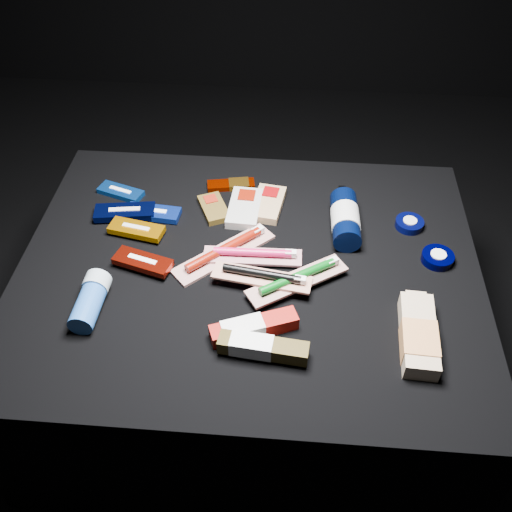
# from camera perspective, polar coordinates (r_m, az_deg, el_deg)

# --- Properties ---
(ground) EXTENTS (3.00, 3.00, 0.00)m
(ground) POSITION_cam_1_polar(r_m,az_deg,el_deg) (1.52, -0.60, -11.50)
(ground) COLOR black
(ground) RESTS_ON ground
(cloth_table) EXTENTS (0.98, 0.78, 0.40)m
(cloth_table) POSITION_cam_1_polar(r_m,az_deg,el_deg) (1.36, -0.67, -6.84)
(cloth_table) COLOR black
(cloth_table) RESTS_ON ground
(luna_bar_0) EXTENTS (0.12, 0.07, 0.01)m
(luna_bar_0) POSITION_cam_1_polar(r_m,az_deg,el_deg) (1.42, -13.38, 6.25)
(luna_bar_0) COLOR #0F45A3
(luna_bar_0) RESTS_ON cloth_table
(luna_bar_1) EXTENTS (0.13, 0.06, 0.02)m
(luna_bar_1) POSITION_cam_1_polar(r_m,az_deg,el_deg) (1.34, -10.22, 4.28)
(luna_bar_1) COLOR #1336B3
(luna_bar_1) RESTS_ON cloth_table
(luna_bar_2) EXTENTS (0.14, 0.07, 0.02)m
(luna_bar_2) POSITION_cam_1_polar(r_m,az_deg,el_deg) (1.35, -12.97, 4.30)
(luna_bar_2) COLOR black
(luna_bar_2) RESTS_ON cloth_table
(luna_bar_3) EXTENTS (0.13, 0.07, 0.02)m
(luna_bar_3) POSITION_cam_1_polar(r_m,az_deg,el_deg) (1.30, -11.87, 2.62)
(luna_bar_3) COLOR orange
(luna_bar_3) RESTS_ON cloth_table
(luna_bar_4) EXTENTS (0.13, 0.08, 0.02)m
(luna_bar_4) POSITION_cam_1_polar(r_m,az_deg,el_deg) (1.22, -11.26, -0.57)
(luna_bar_4) COLOR #6A0F06
(luna_bar_4) RESTS_ON cloth_table
(clif_bar_0) EXTENTS (0.09, 0.11, 0.02)m
(clif_bar_0) POSITION_cam_1_polar(r_m,az_deg,el_deg) (1.34, -4.29, 4.88)
(clif_bar_0) COLOR #4D3A15
(clif_bar_0) RESTS_ON cloth_table
(clif_bar_1) EXTENTS (0.08, 0.14, 0.02)m
(clif_bar_1) POSITION_cam_1_polar(r_m,az_deg,el_deg) (1.34, -1.11, 4.96)
(clif_bar_1) COLOR #ADACA5
(clif_bar_1) RESTS_ON cloth_table
(clif_bar_2) EXTENTS (0.08, 0.13, 0.02)m
(clif_bar_2) POSITION_cam_1_polar(r_m,az_deg,el_deg) (1.35, 1.24, 5.37)
(clif_bar_2) COLOR tan
(clif_bar_2) RESTS_ON cloth_table
(power_bar) EXTENTS (0.12, 0.06, 0.01)m
(power_bar) POSITION_cam_1_polar(r_m,az_deg,el_deg) (1.41, -2.25, 7.15)
(power_bar) COLOR #751300
(power_bar) RESTS_ON cloth_table
(lotion_bottle) EXTENTS (0.07, 0.20, 0.06)m
(lotion_bottle) POSITION_cam_1_polar(r_m,az_deg,el_deg) (1.29, 8.91, 3.68)
(lotion_bottle) COLOR black
(lotion_bottle) RESTS_ON cloth_table
(cream_tin_upper) EXTENTS (0.06, 0.06, 0.02)m
(cream_tin_upper) POSITION_cam_1_polar(r_m,az_deg,el_deg) (1.34, 15.09, 3.15)
(cream_tin_upper) COLOR black
(cream_tin_upper) RESTS_ON cloth_table
(cream_tin_lower) EXTENTS (0.07, 0.07, 0.02)m
(cream_tin_lower) POSITION_cam_1_polar(r_m,az_deg,el_deg) (1.27, 17.70, -0.16)
(cream_tin_lower) COLOR black
(cream_tin_lower) RESTS_ON cloth_table
(bodywash_bottle) EXTENTS (0.07, 0.19, 0.04)m
(bodywash_bottle) POSITION_cam_1_polar(r_m,az_deg,el_deg) (1.11, 15.94, -7.73)
(bodywash_bottle) COLOR tan
(bodywash_bottle) RESTS_ON cloth_table
(deodorant_stick) EXTENTS (0.05, 0.13, 0.05)m
(deodorant_stick) POSITION_cam_1_polar(r_m,az_deg,el_deg) (1.16, -16.23, -4.29)
(deodorant_stick) COLOR #2355A5
(deodorant_stick) RESTS_ON cloth_table
(toothbrush_pack_0) EXTENTS (0.21, 0.20, 0.03)m
(toothbrush_pack_0) POSITION_cam_1_polar(r_m,az_deg,el_deg) (1.23, -3.10, 0.51)
(toothbrush_pack_0) COLOR silver
(toothbrush_pack_0) RESTS_ON cloth_table
(toothbrush_pack_1) EXTENTS (0.21, 0.05, 0.02)m
(toothbrush_pack_1) POSITION_cam_1_polar(r_m,az_deg,el_deg) (1.21, -0.21, 0.14)
(toothbrush_pack_1) COLOR beige
(toothbrush_pack_1) RESTS_ON cloth_table
(toothbrush_pack_2) EXTENTS (0.21, 0.16, 0.02)m
(toothbrush_pack_2) POSITION_cam_1_polar(r_m,az_deg,el_deg) (1.16, 4.28, -2.23)
(toothbrush_pack_2) COLOR beige
(toothbrush_pack_2) RESTS_ON cloth_table
(toothbrush_pack_3) EXTENTS (0.21, 0.08, 0.02)m
(toothbrush_pack_3) POSITION_cam_1_polar(r_m,az_deg,el_deg) (1.15, 0.72, -2.01)
(toothbrush_pack_3) COLOR beige
(toothbrush_pack_3) RESTS_ON cloth_table
(toothpaste_carton_red) EXTENTS (0.17, 0.10, 0.03)m
(toothpaste_carton_red) POSITION_cam_1_polar(r_m,az_deg,el_deg) (1.08, -0.60, -7.22)
(toothpaste_carton_red) COLOR maroon
(toothpaste_carton_red) RESTS_ON cloth_table
(toothpaste_carton_green) EXTENTS (0.17, 0.05, 0.03)m
(toothpaste_carton_green) POSITION_cam_1_polar(r_m,az_deg,el_deg) (1.05, 0.31, -9.08)
(toothpaste_carton_green) COLOR #3B2E0C
(toothpaste_carton_green) RESTS_ON cloth_table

